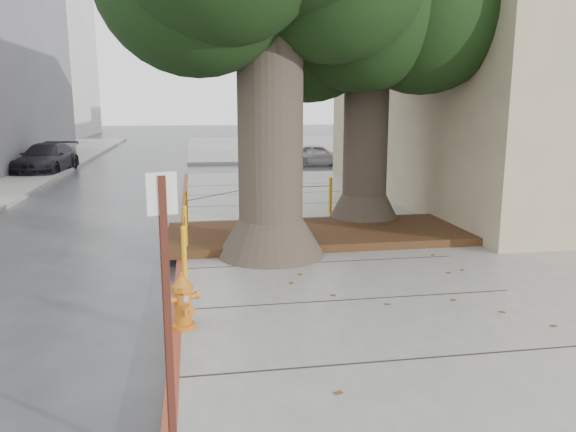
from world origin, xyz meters
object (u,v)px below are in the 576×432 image
fire_hydrant (183,301)px  signpost (167,302)px  car_dark (46,158)px  car_silver (316,155)px  car_red (456,150)px

fire_hydrant → signpost: size_ratio=0.32×
signpost → car_dark: (-5.98, 21.27, -0.83)m
fire_hydrant → signpost: bearing=-115.1°
car_silver → car_dark: 12.15m
fire_hydrant → car_silver: size_ratio=0.24×
fire_hydrant → car_dark: 19.55m
fire_hydrant → signpost: 2.84m
car_red → car_dark: 19.49m
car_silver → car_red: (7.34, 0.21, 0.10)m
car_silver → fire_hydrant: bearing=161.6°
car_silver → car_red: 7.34m
fire_hydrant → car_silver: bearing=48.8°
signpost → fire_hydrant: bearing=73.0°
car_red → car_silver: bearing=91.7°
signpost → car_dark: signpost is taller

